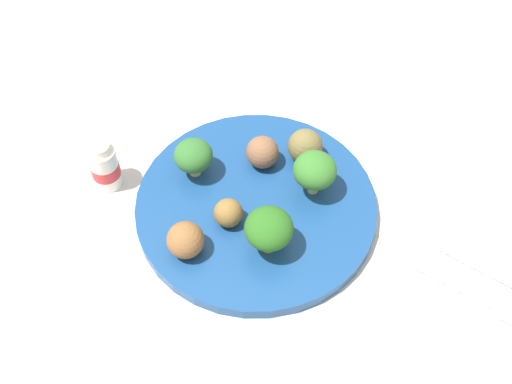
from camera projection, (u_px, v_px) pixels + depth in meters
ground_plane at (256, 210)px, 0.77m from camera, size 4.00×4.00×0.00m
plate at (256, 206)px, 0.76m from camera, size 0.28×0.28×0.02m
broccoli_floret_near_rim at (315, 171)px, 0.74m from camera, size 0.05×0.05×0.06m
broccoli_floret_back_left at (193, 156)px, 0.76m from camera, size 0.05×0.05×0.05m
broccoli_floret_front_right at (269, 229)px, 0.69m from camera, size 0.05×0.05×0.06m
meatball_back_right at (185, 240)px, 0.70m from camera, size 0.04×0.04×0.04m
meatball_back_left at (228, 213)px, 0.73m from camera, size 0.03×0.03×0.03m
meatball_near_rim at (262, 152)px, 0.78m from camera, size 0.04×0.04×0.04m
meatball_front_right at (305, 146)px, 0.78m from camera, size 0.04×0.04×0.04m
napkin at (482, 284)px, 0.71m from camera, size 0.18×0.13×0.01m
fork at (495, 273)px, 0.71m from camera, size 0.12×0.03×0.01m
knife at (484, 298)px, 0.69m from camera, size 0.15×0.03×0.01m
yogurt_bottle at (105, 166)px, 0.77m from camera, size 0.03×0.03×0.07m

